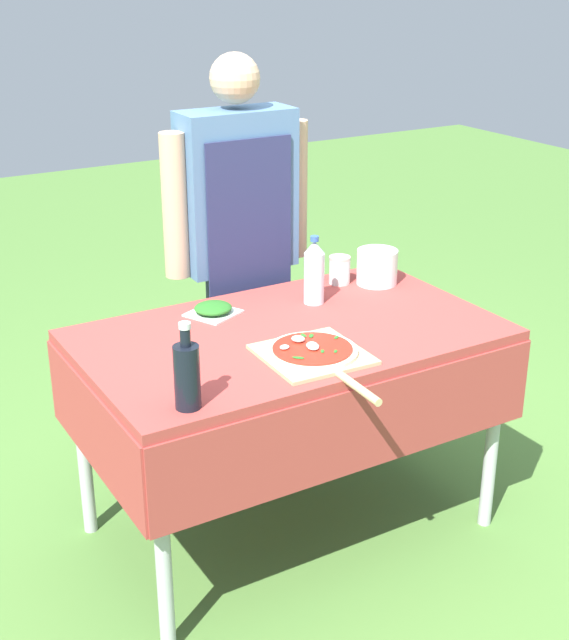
% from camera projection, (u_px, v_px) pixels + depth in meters
% --- Properties ---
extents(ground_plane, '(12.00, 12.00, 0.00)m').
position_uv_depth(ground_plane, '(289.00, 526.00, 3.19)').
color(ground_plane, '#517F38').
extents(prep_table, '(1.37, 0.82, 0.76)m').
position_uv_depth(prep_table, '(289.00, 355.00, 2.94)').
color(prep_table, '#A83D38').
rests_on(prep_table, ground).
extents(person_cook, '(0.59, 0.20, 1.58)m').
position_uv_depth(person_cook, '(238.00, 230.00, 3.35)').
color(person_cook, '#333D56').
rests_on(person_cook, ground).
extents(pizza_on_peel, '(0.31, 0.52, 0.05)m').
position_uv_depth(pizza_on_peel, '(314.00, 354.00, 2.70)').
color(pizza_on_peel, '#D1B27F').
rests_on(pizza_on_peel, prep_table).
extents(oil_bottle, '(0.07, 0.07, 0.25)m').
position_uv_depth(oil_bottle, '(187.00, 375.00, 2.37)').
color(oil_bottle, black).
rests_on(oil_bottle, prep_table).
extents(water_bottle, '(0.07, 0.07, 0.24)m').
position_uv_depth(water_bottle, '(314.00, 272.00, 3.09)').
color(water_bottle, silver).
rests_on(water_bottle, prep_table).
extents(herb_container, '(0.20, 0.20, 0.04)m').
position_uv_depth(herb_container, '(213.00, 309.00, 3.03)').
color(herb_container, silver).
rests_on(herb_container, prep_table).
extents(mixing_tub, '(0.15, 0.15, 0.13)m').
position_uv_depth(mixing_tub, '(377.00, 267.00, 3.30)').
color(mixing_tub, silver).
rests_on(mixing_tub, prep_table).
extents(sauce_jar, '(0.08, 0.08, 0.10)m').
position_uv_depth(sauce_jar, '(340.00, 271.00, 3.30)').
color(sauce_jar, silver).
rests_on(sauce_jar, prep_table).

